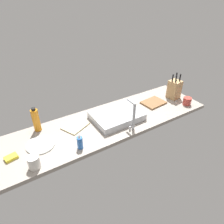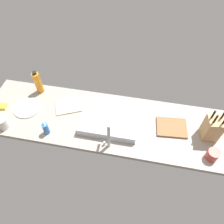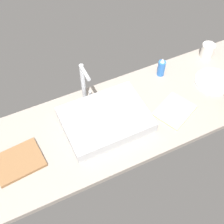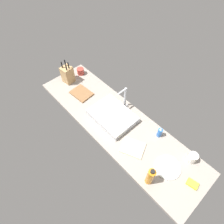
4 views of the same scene
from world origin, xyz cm
name	(u,v)px [view 3 (image 3 of 4)]	position (x,y,z in cm)	size (l,w,h in cm)	color
countertop_slab	(117,121)	(0.00, 0.00, 1.75)	(198.19, 57.53, 3.50)	gray
sink_basin	(106,119)	(-6.74, 0.83, 6.74)	(45.15, 33.63, 6.49)	#B7BABF
faucet	(84,81)	(-10.15, 20.91, 18.52)	(5.50, 11.51, 26.23)	#B7BABF
cutting_board	(19,162)	(-55.86, -2.52, 4.40)	(23.36, 18.06, 1.80)	brown
soap_bottle	(161,68)	(39.28, 19.58, 9.13)	(4.56, 4.56, 13.06)	blue
dinner_plate	(214,82)	(64.89, -0.40, 4.10)	(22.50, 22.50, 1.20)	silver
dish_towel	(174,111)	(31.42, -8.73, 4.10)	(21.13, 16.99, 1.20)	beige
coffee_mug	(207,51)	(74.50, 20.76, 8.30)	(8.25, 8.25, 9.60)	silver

